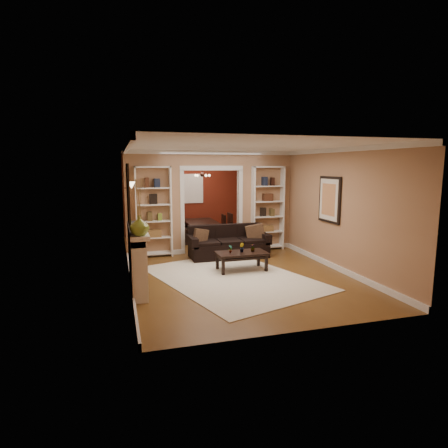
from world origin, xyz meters
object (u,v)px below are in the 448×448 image
object	(u,v)px
sofa	(228,242)
bookshelf_left	(154,212)
fireplace	(138,259)
dining_table	(203,231)
coffee_table	(242,261)
bookshelf_right	(267,208)

from	to	relation	value
sofa	bookshelf_left	size ratio (longest dim) A/B	0.89
fireplace	dining_table	xyz separation A→B (m)	(2.18, 4.18, -0.28)
sofa	fireplace	bearing A→B (deg)	-140.26
coffee_table	dining_table	distance (m)	3.52
bookshelf_left	fireplace	distance (m)	2.65
bookshelf_left	coffee_table	bearing A→B (deg)	-47.20
sofa	fireplace	distance (m)	3.06
bookshelf_left	bookshelf_right	size ratio (longest dim) A/B	1.00
bookshelf_left	fireplace	bearing A→B (deg)	-102.05
fireplace	dining_table	world-z (taller)	fireplace
sofa	dining_table	size ratio (longest dim) A/B	1.19
coffee_table	dining_table	world-z (taller)	dining_table
bookshelf_left	dining_table	bearing A→B (deg)	45.25
sofa	coffee_table	distance (m)	1.30
coffee_table	bookshelf_left	bearing A→B (deg)	132.25
sofa	bookshelf_right	world-z (taller)	bookshelf_right
sofa	bookshelf_right	size ratio (longest dim) A/B	0.89
bookshelf_right	sofa	bearing A→B (deg)	-155.87
coffee_table	fireplace	distance (m)	2.39
fireplace	coffee_table	bearing A→B (deg)	16.43
bookshelf_left	bookshelf_right	bearing A→B (deg)	0.00
coffee_table	dining_table	bearing A→B (deg)	90.83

